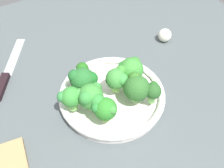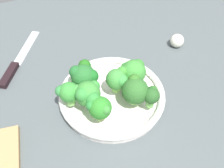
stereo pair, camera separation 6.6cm
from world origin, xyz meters
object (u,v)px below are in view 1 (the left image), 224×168
bowl (112,96)px  broccoli_floret_6 (117,79)px  broccoli_floret_1 (131,69)px  broccoli_floret_7 (72,97)px  knife (6,75)px  broccoli_floret_2 (153,90)px  garlic_bulb (165,35)px  broccoli_floret_3 (136,87)px  broccoli_floret_5 (91,97)px  broccoli_floret_4 (105,109)px  broccoli_floret_0 (83,78)px

bowl → broccoli_floret_6: (1.65, 0.06, 5.63)cm
broccoli_floret_1 → broccoli_floret_7: bearing=-178.3°
bowl → broccoli_floret_1: bearing=10.6°
broccoli_floret_1 → knife: size_ratio=0.30×
broccoli_floret_2 → garlic_bulb: broccoli_floret_2 is taller
broccoli_floret_2 → broccoli_floret_3: (-3.04, 2.87, 0.31)cm
broccoli_floret_3 → broccoli_floret_7: broccoli_floret_3 is taller
broccoli_floret_3 → broccoli_floret_5: 11.36cm
broccoli_floret_4 → broccoli_floret_5: bearing=105.6°
broccoli_floret_6 → bowl: bearing=-177.9°
broccoli_floret_1 → broccoli_floret_6: broccoli_floret_1 is taller
broccoli_floret_0 → broccoli_floret_2: broccoli_floret_0 is taller
bowl → broccoli_floret_5: broccoli_floret_5 is taller
broccoli_floret_0 → knife: bearing=128.8°
broccoli_floret_2 → broccoli_floret_3: bearing=136.7°
broccoli_floret_1 → broccoli_floret_7: 17.50cm
knife → broccoli_floret_6: bearing=-45.7°
broccoli_floret_2 → broccoli_floret_7: broccoli_floret_7 is taller
broccoli_floret_0 → broccoli_floret_6: (7.53, -4.35, -0.34)cm
broccoli_floret_3 → broccoli_floret_4: (-9.83, -1.65, -0.15)cm
bowl → knife: bearing=132.1°
broccoli_floret_5 → broccoli_floret_7: (-3.80, 2.87, -0.46)cm
broccoli_floret_4 → knife: broccoli_floret_4 is taller
broccoli_floret_5 → broccoli_floret_3: bearing=-13.5°
broccoli_floret_3 → broccoli_floret_7: (-14.82, 5.52, 0.12)cm
broccoli_floret_6 → garlic_bulb: 29.72cm
broccoli_floret_5 → broccoli_floret_7: broccoli_floret_5 is taller
bowl → broccoli_floret_3: 8.39cm
broccoli_floret_5 → broccoli_floret_7: 4.78cm
broccoli_floret_4 → garlic_bulb: bearing=28.7°
broccoli_floret_3 → knife: (-25.48, 28.63, -6.71)cm
broccoli_floret_2 → broccoli_floret_1: bearing=92.4°
broccoli_floret_5 → bowl: bearing=17.1°
broccoli_floret_0 → broccoli_floret_1: bearing=-14.3°
broccoli_floret_2 → broccoli_floret_7: size_ratio=0.87×
broccoli_floret_7 → garlic_bulb: bearing=16.4°
bowl → garlic_bulb: garlic_bulb is taller
broccoli_floret_4 → broccoli_floret_5: broccoli_floret_5 is taller
broccoli_floret_2 → broccoli_floret_4: 12.93cm
broccoli_floret_1 → garlic_bulb: bearing=27.0°
broccoli_floret_1 → broccoli_floret_2: broccoli_floret_1 is taller
broccoli_floret_6 → broccoli_floret_7: size_ratio=0.99×
broccoli_floret_2 → knife: (-28.51, 31.50, -6.40)cm
broccoli_floret_1 → broccoli_floret_3: 6.61cm
broccoli_floret_3 → garlic_bulb: size_ratio=1.67×
broccoli_floret_1 → broccoli_floret_2: 8.93cm
bowl → broccoli_floret_1: 8.61cm
broccoli_floret_4 → broccoli_floret_7: 8.74cm
broccoli_floret_2 → garlic_bulb: 29.53cm
broccoli_floret_6 → broccoli_floret_2: bearing=-55.3°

